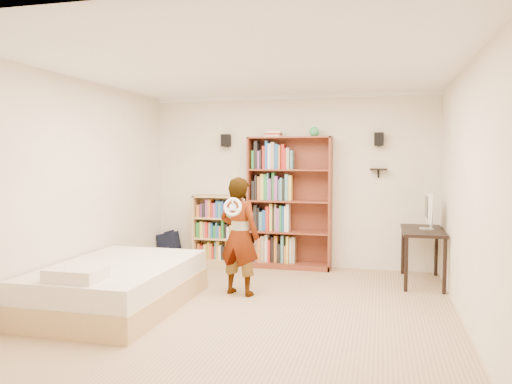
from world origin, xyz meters
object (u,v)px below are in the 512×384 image
at_px(computer_desk, 422,256).
at_px(daybed, 118,280).
at_px(person, 239,236).
at_px(low_bookshelf, 221,230).
at_px(tall_bookshelf, 290,203).

xyz_separation_m(computer_desk, daybed, (-3.48, -2.01, -0.06)).
height_order(daybed, person, person).
distance_m(low_bookshelf, daybed, 2.59).
bearing_deg(computer_desk, tall_bookshelf, 165.24).
height_order(computer_desk, daybed, computer_desk).
distance_m(low_bookshelf, person, 1.87).
relative_size(tall_bookshelf, person, 1.38).
height_order(low_bookshelf, computer_desk, low_bookshelf).
bearing_deg(person, low_bookshelf, -50.46).
height_order(tall_bookshelf, person, tall_bookshelf).
height_order(computer_desk, person, person).
height_order(tall_bookshelf, low_bookshelf, tall_bookshelf).
bearing_deg(person, tall_bookshelf, -87.08).
height_order(tall_bookshelf, computer_desk, tall_bookshelf).
xyz_separation_m(daybed, person, (1.20, 0.86, 0.42)).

